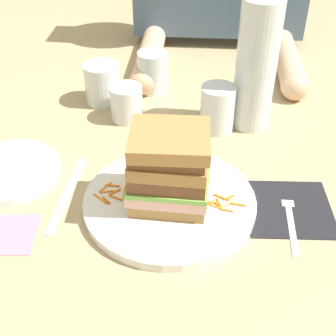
# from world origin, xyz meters

# --- Properties ---
(ground_plane) EXTENTS (3.00, 3.00, 0.00)m
(ground_plane) POSITION_xyz_m (0.00, 0.00, 0.00)
(ground_plane) COLOR tan
(main_plate) EXTENTS (0.28, 0.28, 0.02)m
(main_plate) POSITION_xyz_m (-0.00, -0.01, 0.01)
(main_plate) COLOR white
(main_plate) RESTS_ON ground_plane
(sandwich) EXTENTS (0.13, 0.12, 0.13)m
(sandwich) POSITION_xyz_m (-0.00, -0.01, 0.08)
(sandwich) COLOR #A87A42
(sandwich) RESTS_ON main_plate
(carrot_shred_0) EXTENTS (0.02, 0.02, 0.00)m
(carrot_shred_0) POSITION_xyz_m (-0.09, 0.00, 0.02)
(carrot_shred_0) COLOR orange
(carrot_shred_0) RESTS_ON main_plate
(carrot_shred_1) EXTENTS (0.03, 0.02, 0.00)m
(carrot_shred_1) POSITION_xyz_m (-0.11, -0.02, 0.02)
(carrot_shred_1) COLOR orange
(carrot_shred_1) RESTS_ON main_plate
(carrot_shred_2) EXTENTS (0.01, 0.03, 0.00)m
(carrot_shred_2) POSITION_xyz_m (-0.08, -0.00, 0.02)
(carrot_shred_2) COLOR orange
(carrot_shred_2) RESTS_ON main_plate
(carrot_shred_3) EXTENTS (0.02, 0.03, 0.00)m
(carrot_shred_3) POSITION_xyz_m (-0.11, 0.01, 0.02)
(carrot_shred_3) COLOR orange
(carrot_shred_3) RESTS_ON main_plate
(carrot_shred_4) EXTENTS (0.02, 0.00, 0.00)m
(carrot_shred_4) POSITION_xyz_m (-0.10, 0.02, 0.02)
(carrot_shred_4) COLOR orange
(carrot_shred_4) RESTS_ON main_plate
(carrot_shred_5) EXTENTS (0.03, 0.01, 0.00)m
(carrot_shred_5) POSITION_xyz_m (-0.09, -0.01, 0.02)
(carrot_shred_5) COLOR orange
(carrot_shred_5) RESTS_ON main_plate
(carrot_shred_6) EXTENTS (0.02, 0.01, 0.00)m
(carrot_shred_6) POSITION_xyz_m (-0.11, 0.00, 0.02)
(carrot_shred_6) COLOR orange
(carrot_shred_6) RESTS_ON main_plate
(carrot_shred_7) EXTENTS (0.02, 0.02, 0.00)m
(carrot_shred_7) POSITION_xyz_m (-0.10, -0.02, 0.02)
(carrot_shred_7) COLOR orange
(carrot_shred_7) RESTS_ON main_plate
(carrot_shred_8) EXTENTS (0.01, 0.02, 0.00)m
(carrot_shred_8) POSITION_xyz_m (0.08, -0.01, 0.02)
(carrot_shred_8) COLOR orange
(carrot_shred_8) RESTS_ON main_plate
(carrot_shred_9) EXTENTS (0.02, 0.02, 0.00)m
(carrot_shred_9) POSITION_xyz_m (0.09, -0.02, 0.02)
(carrot_shred_9) COLOR orange
(carrot_shred_9) RESTS_ON main_plate
(carrot_shred_10) EXTENTS (0.02, 0.02, 0.00)m
(carrot_shred_10) POSITION_xyz_m (0.08, -0.02, 0.02)
(carrot_shred_10) COLOR orange
(carrot_shred_10) RESTS_ON main_plate
(carrot_shred_11) EXTENTS (0.02, 0.01, 0.00)m
(carrot_shred_11) POSITION_xyz_m (0.09, -0.03, 0.02)
(carrot_shred_11) COLOR orange
(carrot_shred_11) RESTS_ON main_plate
(carrot_shred_12) EXTENTS (0.03, 0.02, 0.00)m
(carrot_shred_12) POSITION_xyz_m (0.07, -0.02, 0.02)
(carrot_shred_12) COLOR orange
(carrot_shred_12) RESTS_ON main_plate
(carrot_shred_13) EXTENTS (0.03, 0.01, 0.00)m
(carrot_shred_13) POSITION_xyz_m (0.11, -0.02, 0.02)
(carrot_shred_13) COLOR orange
(carrot_shred_13) RESTS_ON main_plate
(carrot_shred_14) EXTENTS (0.02, 0.01, 0.00)m
(carrot_shred_14) POSITION_xyz_m (0.07, -0.01, 0.02)
(carrot_shred_14) COLOR orange
(carrot_shred_14) RESTS_ON main_plate
(carrot_shred_15) EXTENTS (0.02, 0.01, 0.00)m
(carrot_shred_15) POSITION_xyz_m (0.10, -0.00, 0.02)
(carrot_shred_15) COLOR orange
(carrot_shred_15) RESTS_ON main_plate
(carrot_shred_16) EXTENTS (0.03, 0.02, 0.00)m
(carrot_shred_16) POSITION_xyz_m (0.08, -0.00, 0.02)
(carrot_shred_16) COLOR orange
(carrot_shred_16) RESTS_ON main_plate
(napkin_dark) EXTENTS (0.15, 0.15, 0.00)m
(napkin_dark) POSITION_xyz_m (0.20, 0.00, 0.00)
(napkin_dark) COLOR black
(napkin_dark) RESTS_ON ground_plane
(fork) EXTENTS (0.02, 0.17, 0.00)m
(fork) POSITION_xyz_m (0.20, -0.02, 0.00)
(fork) COLOR silver
(fork) RESTS_ON napkin_dark
(knife) EXTENTS (0.03, 0.20, 0.00)m
(knife) POSITION_xyz_m (-0.18, 0.00, 0.00)
(knife) COLOR silver
(knife) RESTS_ON ground_plane
(juice_glass) EXTENTS (0.07, 0.07, 0.09)m
(juice_glass) POSITION_xyz_m (0.08, 0.24, 0.04)
(juice_glass) COLOR white
(juice_glass) RESTS_ON ground_plane
(water_bottle) EXTENTS (0.08, 0.08, 0.31)m
(water_bottle) POSITION_xyz_m (0.15, 0.26, 0.14)
(water_bottle) COLOR silver
(water_bottle) RESTS_ON ground_plane
(empty_tumbler_0) EXTENTS (0.07, 0.07, 0.09)m
(empty_tumbler_0) POSITION_xyz_m (-0.07, 0.39, 0.05)
(empty_tumbler_0) COLOR silver
(empty_tumbler_0) RESTS_ON ground_plane
(empty_tumbler_1) EXTENTS (0.07, 0.07, 0.08)m
(empty_tumbler_1) POSITION_xyz_m (0.16, 0.37, 0.04)
(empty_tumbler_1) COLOR silver
(empty_tumbler_1) RESTS_ON ground_plane
(empty_tumbler_2) EXTENTS (0.07, 0.07, 0.07)m
(empty_tumbler_2) POSITION_xyz_m (-0.11, 0.26, 0.04)
(empty_tumbler_2) COLOR silver
(empty_tumbler_2) RESTS_ON ground_plane
(empty_tumbler_3) EXTENTS (0.08, 0.08, 0.09)m
(empty_tumbler_3) POSITION_xyz_m (-0.17, 0.33, 0.04)
(empty_tumbler_3) COLOR silver
(empty_tumbler_3) RESTS_ON ground_plane
(side_plate) EXTENTS (0.18, 0.18, 0.01)m
(side_plate) POSITION_xyz_m (-0.29, 0.05, 0.01)
(side_plate) COLOR white
(side_plate) RESTS_ON ground_plane
(napkin_pink) EXTENTS (0.10, 0.10, 0.00)m
(napkin_pink) POSITION_xyz_m (-0.25, -0.09, 0.00)
(napkin_pink) COLOR pink
(napkin_pink) RESTS_ON ground_plane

